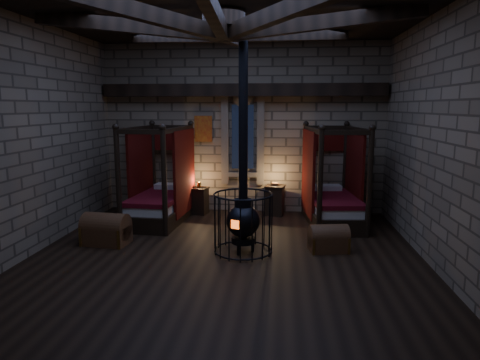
# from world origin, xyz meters

# --- Properties ---
(room) EXTENTS (7.02, 7.02, 4.29)m
(room) POSITION_xyz_m (-0.00, 0.09, 3.74)
(room) COLOR black
(room) RESTS_ON ground
(bed_left) EXTENTS (1.26, 2.18, 2.20)m
(bed_left) POSITION_xyz_m (-1.82, 2.26, 0.54)
(bed_left) COLOR black
(bed_left) RESTS_ON ground
(bed_right) EXTENTS (1.32, 2.20, 2.20)m
(bed_right) POSITION_xyz_m (2.15, 2.48, 0.54)
(bed_right) COLOR black
(bed_right) RESTS_ON ground
(trunk_left) EXTENTS (0.92, 0.64, 0.63)m
(trunk_left) POSITION_xyz_m (-2.41, 0.51, 0.28)
(trunk_left) COLOR #56331B
(trunk_left) RESTS_ON ground
(trunk_right) EXTENTS (0.77, 0.56, 0.52)m
(trunk_right) POSITION_xyz_m (1.87, 0.50, 0.23)
(trunk_right) COLOR #56331B
(trunk_right) RESTS_ON ground
(nightstand_left) EXTENTS (0.48, 0.47, 0.81)m
(nightstand_left) POSITION_xyz_m (-1.05, 3.04, 0.34)
(nightstand_left) COLOR black
(nightstand_left) RESTS_ON ground
(nightstand_right) EXTENTS (0.53, 0.52, 0.80)m
(nightstand_right) POSITION_xyz_m (0.83, 3.11, 0.38)
(nightstand_right) COLOR black
(nightstand_right) RESTS_ON ground
(stove) EXTENTS (1.08, 1.08, 4.05)m
(stove) POSITION_xyz_m (0.29, 0.28, 0.65)
(stove) COLOR black
(stove) RESTS_ON ground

